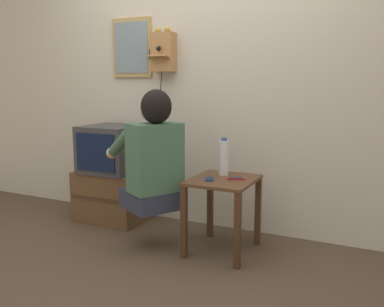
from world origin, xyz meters
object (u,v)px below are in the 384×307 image
(person, at_px, (153,154))
(cell_phone_held, at_px, (209,179))
(television, at_px, (112,149))
(wall_phone_antique, at_px, (163,52))
(water_bottle, at_px, (224,157))
(cell_phone_spare, at_px, (236,178))
(framed_picture, at_px, (132,48))

(person, height_order, cell_phone_held, person)
(television, bearing_deg, wall_phone_antique, 26.12)
(television, distance_m, water_bottle, 1.09)
(person, bearing_deg, water_bottle, -26.30)
(cell_phone_held, xyz_separation_m, cell_phone_spare, (0.17, 0.09, 0.00))
(cell_phone_held, distance_m, water_bottle, 0.22)
(framed_picture, xyz_separation_m, cell_phone_held, (0.99, -0.54, -0.98))
(person, height_order, wall_phone_antique, wall_phone_antique)
(water_bottle, bearing_deg, wall_phone_antique, 155.31)
(wall_phone_antique, height_order, cell_phone_held, wall_phone_antique)
(television, xyz_separation_m, cell_phone_held, (1.05, -0.29, -0.10))
(person, distance_m, wall_phone_antique, 1.01)
(wall_phone_antique, bearing_deg, cell_phone_held, -37.43)
(wall_phone_antique, relative_size, cell_phone_held, 5.42)
(person, bearing_deg, cell_phone_spare, -40.55)
(framed_picture, bearing_deg, cell_phone_spare, -21.19)
(framed_picture, xyz_separation_m, cell_phone_spare, (1.15, -0.45, -0.98))
(wall_phone_antique, xyz_separation_m, cell_phone_held, (0.64, -0.49, -0.93))
(person, bearing_deg, wall_phone_antique, 51.62)
(framed_picture, xyz_separation_m, water_bottle, (1.02, -0.36, -0.85))
(wall_phone_antique, xyz_separation_m, framed_picture, (-0.34, 0.04, 0.05))
(person, relative_size, television, 1.84)
(television, bearing_deg, water_bottle, -5.88)
(television, height_order, wall_phone_antique, wall_phone_antique)
(wall_phone_antique, bearing_deg, television, -153.88)
(person, xyz_separation_m, framed_picture, (-0.60, 0.65, 0.81))
(person, distance_m, cell_phone_held, 0.44)
(water_bottle, bearing_deg, framed_picture, 160.78)
(cell_phone_held, height_order, water_bottle, water_bottle)
(wall_phone_antique, relative_size, water_bottle, 2.67)
(cell_phone_spare, bearing_deg, person, -92.84)
(cell_phone_held, relative_size, cell_phone_spare, 1.00)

